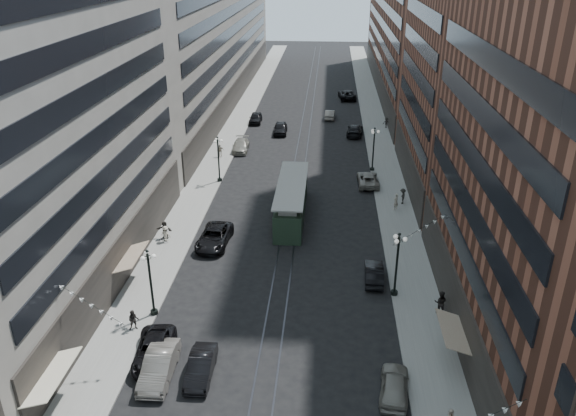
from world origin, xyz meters
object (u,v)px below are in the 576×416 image
(car_2, at_px, (154,351))
(car_8, at_px, (241,146))
(car_4, at_px, (394,385))
(pedestrian_5, at_px, (165,230))
(streetcar, at_px, (292,201))
(car_7, at_px, (214,237))
(car_5, at_px, (201,367))
(pedestrian_6, at_px, (220,150))
(car_14, at_px, (330,115))
(pedestrian_9, at_px, (386,123))
(lamppost_sw_mid, at_px, (218,158))
(pedestrian_7, at_px, (440,302))
(pedestrian_8, at_px, (396,201))
(car_9, at_px, (256,118))
(lamppost_se_far, at_px, (397,262))
(car_13, at_px, (280,128))
(car_11, at_px, (368,179))
(pedestrian_extra_1, at_px, (166,234))
(car_10, at_px, (374,273))
(car_extra_1, at_px, (347,95))
(lamppost_sw_far, at_px, (150,280))
(car_extra_0, at_px, (159,366))
(lamppost_se_mid, at_px, (374,148))
(pedestrian_2, at_px, (134,320))
(car_12, at_px, (355,130))

(car_2, height_order, car_8, car_8)
(car_4, xyz_separation_m, pedestrian_5, (-19.80, 19.32, 0.26))
(streetcar, relative_size, car_7, 2.26)
(car_5, bearing_deg, pedestrian_6, 97.72)
(car_14, bearing_deg, car_4, 97.16)
(pedestrian_9, bearing_deg, lamppost_sw_mid, -117.80)
(pedestrian_5, height_order, pedestrian_7, pedestrian_7)
(pedestrian_8, bearing_deg, streetcar, -33.00)
(car_8, bearing_deg, car_9, 86.53)
(car_5, bearing_deg, lamppost_se_far, 36.46)
(car_13, relative_size, pedestrian_5, 2.87)
(car_7, height_order, pedestrian_6, pedestrian_6)
(car_11, bearing_deg, car_5, 67.78)
(car_13, bearing_deg, pedestrian_9, 11.96)
(car_2, bearing_deg, pedestrian_extra_1, 95.74)
(car_2, relative_size, car_10, 1.23)
(car_13, bearing_deg, car_extra_1, 63.75)
(car_10, xyz_separation_m, car_14, (-3.93, 49.54, 0.00))
(car_5, bearing_deg, car_4, -4.80)
(pedestrian_5, bearing_deg, lamppost_sw_far, -66.75)
(streetcar, distance_m, car_11, 12.48)
(car_extra_0, bearing_deg, car_7, 88.15)
(lamppost_sw_far, distance_m, car_9, 52.59)
(car_10, relative_size, pedestrian_8, 2.34)
(streetcar, relative_size, car_extra_1, 2.16)
(lamppost_se_mid, bearing_deg, car_11, -99.85)
(car_4, xyz_separation_m, pedestrian_7, (4.27, 8.78, 0.36))
(car_14, bearing_deg, pedestrian_extra_1, 74.20)
(pedestrian_5, xyz_separation_m, pedestrian_8, (22.61, 8.14, 0.07))
(pedestrian_2, height_order, car_10, pedestrian_2)
(lamppost_se_mid, relative_size, pedestrian_7, 2.90)
(car_2, relative_size, car_4, 1.22)
(lamppost_se_mid, xyz_separation_m, car_11, (-0.80, -4.61, -2.38))
(pedestrian_6, relative_size, car_extra_1, 0.28)
(car_13, bearing_deg, lamppost_se_far, -74.61)
(car_8, height_order, car_11, car_8)
(car_4, xyz_separation_m, pedestrian_extra_1, (-19.56, 18.69, 0.18))
(lamppost_sw_far, bearing_deg, car_12, 70.40)
(lamppost_se_far, distance_m, car_7, 17.80)
(car_2, xyz_separation_m, car_13, (4.06, 51.92, 0.10))
(pedestrian_8, bearing_deg, car_2, 9.65)
(car_12, relative_size, pedestrian_7, 2.88)
(car_12, distance_m, pedestrian_8, 26.85)
(car_9, bearing_deg, lamppost_se_far, -71.20)
(car_7, distance_m, pedestrian_8, 19.82)
(car_2, distance_m, pedestrian_8, 31.41)
(car_14, bearing_deg, car_8, 57.90)
(car_13, height_order, pedestrian_extra_1, pedestrian_extra_1)
(car_11, bearing_deg, lamppost_sw_mid, -0.39)
(lamppost_se_far, xyz_separation_m, car_8, (-17.60, 34.55, -2.34))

